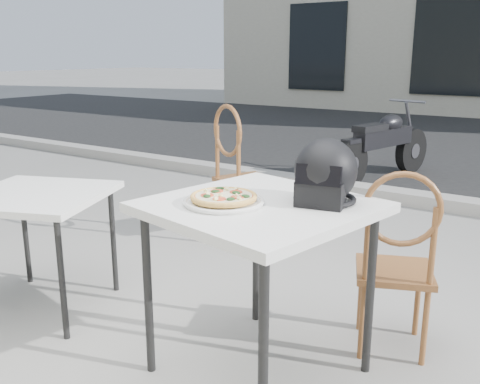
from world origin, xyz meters
The scene contains 10 objects.
ground centered at (0.00, 0.00, 0.00)m, with size 80.00×80.00×0.00m, color gray.
curb centered at (0.00, 3.00, 0.06)m, with size 30.00×0.25×0.12m, color gray.
cafe_table_main centered at (0.18, -0.27, 0.74)m, with size 1.01×1.01×0.82m.
plate centered at (0.06, -0.38, 0.83)m, with size 0.43×0.43×0.02m.
pizza centered at (0.06, -0.38, 0.85)m, with size 0.33×0.33×0.04m.
helmet centered at (0.41, -0.12, 0.94)m, with size 0.32×0.33×0.28m.
cafe_chair_main centered at (0.64, 0.22, 0.52)m, with size 0.47×0.47×0.94m.
cafe_table_side centered at (-1.20, -0.41, 0.63)m, with size 0.95×0.95×0.69m.
cafe_chair_side centered at (-0.94, 1.22, 0.60)m, with size 0.55×0.55×1.07m.
motorcycle centered at (-0.68, 3.85, 0.40)m, with size 0.62×1.79×0.90m.
Camera 1 is at (1.33, -2.16, 1.44)m, focal length 40.00 mm.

